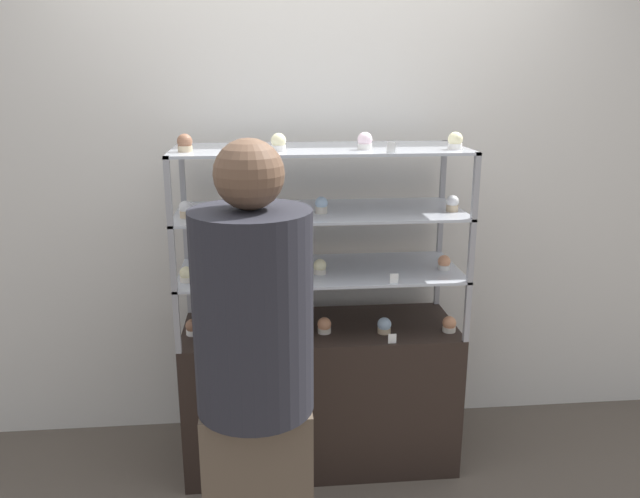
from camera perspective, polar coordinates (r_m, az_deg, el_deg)
name	(u,v)px	position (r m, az deg, el deg)	size (l,w,h in m)	color
ground_plane	(320,455)	(3.28, 0.00, -18.31)	(20.00, 20.00, 0.00)	brown
back_wall	(313,184)	(3.15, -0.69, 5.98)	(8.00, 0.05, 2.60)	silver
display_base	(320,392)	(3.09, 0.00, -12.97)	(1.27, 0.50, 0.69)	black
display_riser_lower	(320,273)	(2.85, 0.00, -2.19)	(1.27, 0.50, 0.28)	#99999E
display_riser_middle	(320,214)	(2.78, 0.00, 3.25)	(1.27, 0.50, 0.28)	#99999E
display_riser_upper	(320,151)	(2.74, 0.00, 8.92)	(1.27, 0.50, 0.28)	#99999E
layer_cake_centerpiece	(291,258)	(2.86, -2.68, -0.81)	(0.16, 0.16, 0.10)	beige
sheet_cake_frosted	(263,326)	(2.88, -5.23, -7.00)	(0.21, 0.16, 0.06)	brown
cupcake_0	(193,327)	(2.90, -11.57, -7.03)	(0.06, 0.06, 0.07)	white
cupcake_1	(324,326)	(2.86, 0.40, -7.02)	(0.06, 0.06, 0.07)	beige
cupcake_2	(384,326)	(2.87, 5.90, -7.00)	(0.06, 0.06, 0.07)	#CCB28C
cupcake_3	(449,324)	(2.93, 11.73, -6.77)	(0.06, 0.06, 0.07)	beige
price_tag_0	(392,339)	(2.77, 6.62, -8.14)	(0.04, 0.00, 0.04)	white
cupcake_4	(186,275)	(2.73, -12.12, -2.30)	(0.06, 0.06, 0.07)	beige
cupcake_5	(320,267)	(2.78, 0.00, -1.64)	(0.06, 0.06, 0.07)	beige
cupcake_6	(444,263)	(2.90, 11.28, -1.25)	(0.06, 0.06, 0.07)	white
price_tag_1	(394,279)	(2.67, 6.80, -2.70)	(0.04, 0.00, 0.04)	white
cupcake_7	(186,209)	(2.68, -12.18, 3.55)	(0.06, 0.06, 0.07)	#CCB28C
cupcake_8	(320,205)	(2.71, 0.02, 4.03)	(0.06, 0.06, 0.07)	beige
cupcake_9	(452,204)	(2.81, 12.02, 4.09)	(0.06, 0.06, 0.07)	#CCB28C
price_tag_2	(256,218)	(2.54, -5.84, 2.84)	(0.04, 0.00, 0.04)	white
cupcake_10	(185,143)	(2.64, -12.26, 9.42)	(0.06, 0.06, 0.07)	#CCB28C
cupcake_11	(279,143)	(2.61, -3.82, 9.68)	(0.06, 0.06, 0.07)	white
cupcake_12	(365,141)	(2.66, 4.13, 9.79)	(0.06, 0.06, 0.07)	white
cupcake_13	(455,141)	(2.72, 12.26, 9.61)	(0.06, 0.06, 0.07)	white
price_tag_3	(391,148)	(2.55, 6.52, 9.19)	(0.04, 0.00, 0.04)	white
customer_figure	(255,374)	(2.09, -5.95, -11.34)	(0.39, 0.39, 1.65)	brown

